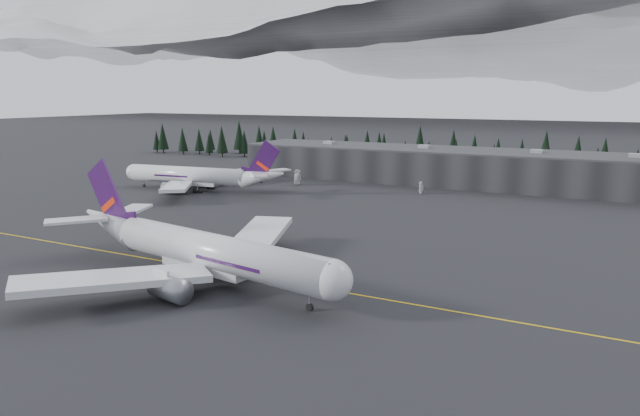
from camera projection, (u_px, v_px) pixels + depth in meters
The scene contains 9 objects.
ground at pixel (270, 275), 103.69m from camera, with size 1400.00×1400.00×0.00m, color black.
taxiline at pixel (264, 279), 101.94m from camera, with size 400.00×0.40×0.02m, color gold.
terminal at pixel (450, 166), 211.35m from camera, with size 160.00×30.00×12.60m.
treeline at pixel (472, 154), 243.35m from camera, with size 360.00×20.00×15.00m, color black.
mountain_ridge at pixel (583, 114), 974.85m from camera, with size 4400.00×900.00×420.00m, color white, non-canonical shape.
jet_main at pixel (195, 248), 100.96m from camera, with size 66.90×61.28×19.80m.
jet_parked at pixel (201, 176), 193.90m from camera, with size 61.20×56.19×18.04m.
gse_vehicle_a at pixel (298, 183), 207.55m from camera, with size 2.62×5.69×1.58m, color silver.
gse_vehicle_b at pixel (421, 192), 188.89m from camera, with size 1.68×4.16×1.42m, color silver.
Camera 1 is at (53.76, -83.97, 32.34)m, focal length 32.00 mm.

